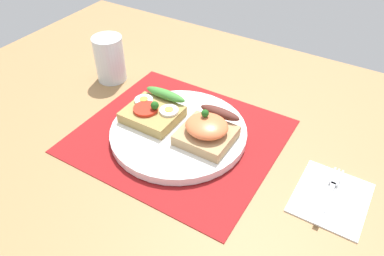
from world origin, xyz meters
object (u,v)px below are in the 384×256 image
at_px(napkin, 331,197).
at_px(drinking_glass, 110,59).
at_px(fork, 329,193).
at_px(sandwich_egg_tomato, 154,111).
at_px(sandwich_salmon, 208,129).
at_px(plate, 179,132).

distance_m(napkin, drinking_glass, 0.55).
distance_m(fork, drinking_glass, 0.54).
bearing_deg(sandwich_egg_tomato, fork, -0.50).
distance_m(sandwich_salmon, napkin, 0.24).
bearing_deg(drinking_glass, napkin, -9.92).
xyz_separation_m(sandwich_salmon, fork, (0.23, -0.00, -0.03)).
bearing_deg(sandwich_egg_tomato, drinking_glass, 154.58).
height_order(plate, fork, plate).
relative_size(plate, fork, 1.95).
distance_m(sandwich_salmon, fork, 0.23).
xyz_separation_m(plate, sandwich_egg_tomato, (-0.06, 0.01, 0.02)).
relative_size(napkin, drinking_glass, 1.23).
bearing_deg(plate, napkin, -0.25).
bearing_deg(plate, fork, 0.42).
bearing_deg(napkin, drinking_glass, 170.08).
bearing_deg(sandwich_salmon, fork, -1.18).
height_order(fork, drinking_glass, drinking_glass).
bearing_deg(drinking_glass, fork, -9.65).
height_order(sandwich_egg_tomato, sandwich_salmon, sandwich_salmon).
xyz_separation_m(sandwich_salmon, napkin, (0.23, -0.01, -0.04)).
relative_size(sandwich_egg_tomato, fork, 0.78).
xyz_separation_m(plate, sandwich_salmon, (0.06, 0.01, 0.03)).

